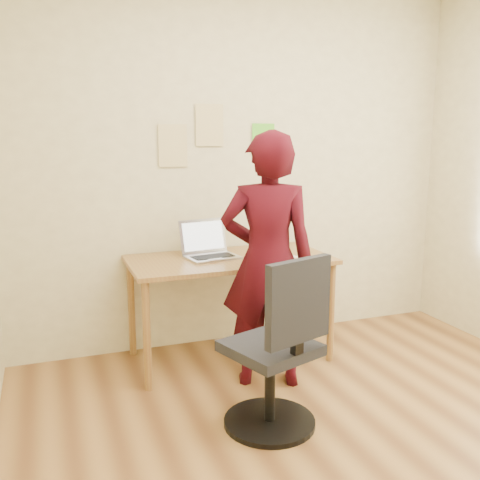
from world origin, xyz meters
name	(u,v)px	position (x,y,z in m)	size (l,w,h in m)	color
room	(376,187)	(0.00, 0.00, 1.35)	(3.58, 3.58, 2.78)	brown
desk	(230,270)	(-0.23, 1.38, 0.65)	(1.40, 0.70, 0.74)	olive
laptop	(209,250)	(-0.35, 1.45, 0.79)	(0.39, 0.36, 0.25)	#B3B3BA
paper_sheet	(274,255)	(0.10, 1.35, 0.74)	(0.21, 0.31, 0.00)	white
phone	(278,260)	(0.05, 1.17, 0.75)	(0.07, 0.13, 0.01)	black
wall_note_left	(173,146)	(-0.53, 1.74, 1.51)	(0.21, 0.00, 0.30)	#D4C07F
wall_note_mid	(210,125)	(-0.25, 1.74, 1.65)	(0.21, 0.00, 0.30)	#D4C07F
wall_note_right	(263,140)	(0.17, 1.74, 1.55)	(0.18, 0.00, 0.24)	#5DCB2D
office_chair	(278,357)	(-0.30, 0.37, 0.42)	(0.55, 0.56, 0.98)	black
person	(268,261)	(-0.13, 0.93, 0.81)	(0.59, 0.39, 1.61)	#36070E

